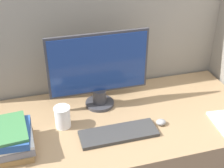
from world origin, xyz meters
name	(u,v)px	position (x,y,z in m)	size (l,w,h in m)	color
cubicle_panel_rear	(103,68)	(0.00, 0.82, 0.88)	(2.03, 0.04, 1.75)	gray
desk	(120,164)	(0.00, 0.39, 0.38)	(1.63, 0.78, 0.76)	#937551
monitor	(99,71)	(-0.09, 0.57, 1.00)	(0.61, 0.18, 0.48)	#333338
keyboard	(119,133)	(-0.06, 0.25, 0.77)	(0.43, 0.15, 0.02)	#333333
mouse	(161,122)	(0.21, 0.27, 0.78)	(0.06, 0.05, 0.03)	gray
coffee_cup	(63,117)	(-0.34, 0.41, 0.82)	(0.09, 0.09, 0.13)	white
book_stack	(11,139)	(-0.62, 0.28, 0.83)	(0.23, 0.27, 0.15)	olive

